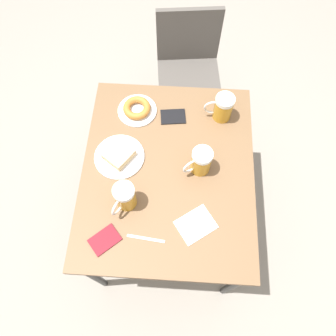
{
  "coord_description": "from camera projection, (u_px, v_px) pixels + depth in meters",
  "views": [
    {
      "loc": [
        0.04,
        -0.65,
        2.16
      ],
      "look_at": [
        0.0,
        0.0,
        0.77
      ],
      "focal_mm": 35.0,
      "sensor_mm": 36.0,
      "label": 1
    }
  ],
  "objects": [
    {
      "name": "plate_with_cake",
      "position": [
        119.0,
        156.0,
        1.56
      ],
      "size": [
        0.24,
        0.24,
        0.05
      ],
      "color": "silver",
      "rests_on": "table"
    },
    {
      "name": "table",
      "position": [
        168.0,
        175.0,
        1.61
      ],
      "size": [
        0.81,
        0.99,
        0.75
      ],
      "color": "brown",
      "rests_on": "ground_plane"
    },
    {
      "name": "napkin_folded",
      "position": [
        196.0,
        225.0,
        1.43
      ],
      "size": [
        0.2,
        0.19,
        0.0
      ],
      "rotation": [
        0.0,
        0.0,
        0.61
      ],
      "color": "white",
      "rests_on": "table"
    },
    {
      "name": "fork",
      "position": [
        146.0,
        239.0,
        1.41
      ],
      "size": [
        0.17,
        0.03,
        0.0
      ],
      "rotation": [
        0.0,
        0.0,
        4.61
      ],
      "color": "silver",
      "rests_on": "table"
    },
    {
      "name": "ground_plane",
      "position": [
        168.0,
        216.0,
        2.23
      ],
      "size": [
        8.0,
        8.0,
        0.0
      ],
      "primitive_type": "plane",
      "color": "gray"
    },
    {
      "name": "passport_near_edge",
      "position": [
        105.0,
        240.0,
        1.4
      ],
      "size": [
        0.15,
        0.15,
        0.01
      ],
      "rotation": [
        0.0,
        0.0,
        2.28
      ],
      "color": "maroon",
      "rests_on": "table"
    },
    {
      "name": "beer_mug_center",
      "position": [
        125.0,
        197.0,
        1.41
      ],
      "size": [
        0.1,
        0.13,
        0.15
      ],
      "color": "#C68C23",
      "rests_on": "table"
    },
    {
      "name": "passport_far_edge",
      "position": [
        173.0,
        117.0,
        1.67
      ],
      "size": [
        0.14,
        0.1,
        0.01
      ],
      "rotation": [
        0.0,
        0.0,
        1.69
      ],
      "color": "black",
      "rests_on": "table"
    },
    {
      "name": "chair",
      "position": [
        188.0,
        63.0,
        2.12
      ],
      "size": [
        0.44,
        0.44,
        0.85
      ],
      "rotation": [
        0.0,
        0.0,
        0.11
      ],
      "color": "#514C47",
      "rests_on": "ground_plane"
    },
    {
      "name": "beer_mug_right",
      "position": [
        223.0,
        108.0,
        1.61
      ],
      "size": [
        0.14,
        0.09,
        0.15
      ],
      "color": "#C68C23",
      "rests_on": "table"
    },
    {
      "name": "beer_mug_left",
      "position": [
        201.0,
        161.0,
        1.49
      ],
      "size": [
        0.13,
        0.1,
        0.15
      ],
      "color": "#C68C23",
      "rests_on": "table"
    },
    {
      "name": "plate_with_donut",
      "position": [
        137.0,
        109.0,
        1.67
      ],
      "size": [
        0.2,
        0.2,
        0.05
      ],
      "color": "silver",
      "rests_on": "table"
    }
  ]
}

